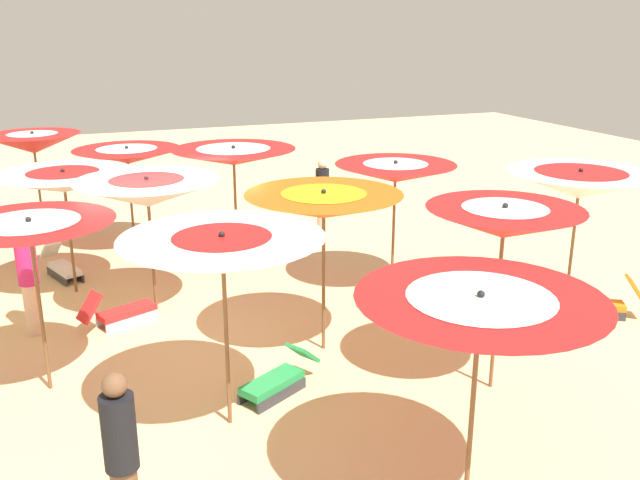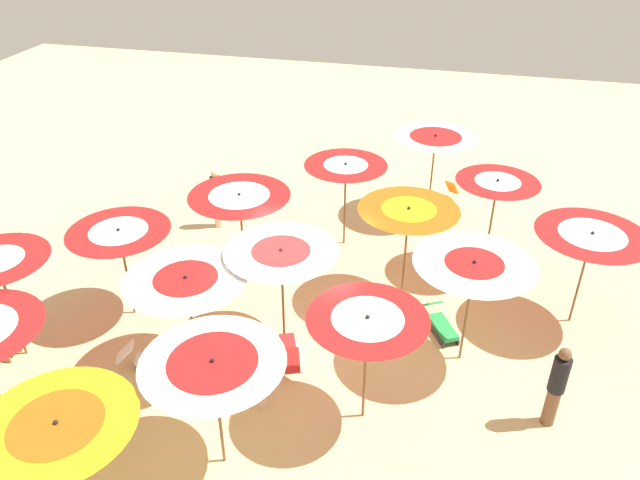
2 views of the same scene
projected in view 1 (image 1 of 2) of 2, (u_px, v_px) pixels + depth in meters
The scene contains 22 objects.
ground at pixel (172, 319), 11.08m from camera, with size 40.84×40.84×0.04m, color beige.
beach_umbrella_0 at pixel (579, 184), 10.64m from camera, with size 2.25×2.25×2.40m.
beach_umbrella_1 at pixel (395, 173), 11.68m from camera, with size 2.06×2.06×2.31m.
beach_umbrella_2 at pixel (234, 157), 12.54m from camera, with size 2.27×2.27×2.41m.
beach_umbrella_3 at pixel (127, 156), 13.83m from camera, with size 2.13×2.13×2.18m.
beach_umbrella_4 at pixel (33, 143), 14.51m from camera, with size 1.95×1.95×2.36m.
beach_umbrella_5 at pixel (504, 222), 8.32m from camera, with size 1.91×1.91×2.47m.
beach_umbrella_6 at pixel (324, 205), 9.39m from camera, with size 2.17×2.17×2.38m.
beach_umbrella_7 at pixel (147, 193), 10.66m from camera, with size 2.23×2.23×2.28m.
beach_umbrella_8 at pixel (64, 182), 11.55m from camera, with size 2.28×2.28×2.21m.
beach_umbrella_10 at pixel (480, 313), 6.16m from camera, with size 2.27×2.27×2.27m.
beach_umbrella_11 at pixel (223, 255), 7.54m from camera, with size 2.27×2.27×2.37m.
beach_umbrella_12 at pixel (30, 234), 8.31m from camera, with size 2.04×2.04×2.31m.
lounger_0 at pixel (36, 222), 15.64m from camera, with size 0.43×1.31×0.53m.
lounger_1 at pixel (223, 252), 13.63m from camera, with size 0.93×1.27×0.55m.
lounger_2 at pixel (62, 267), 12.78m from camera, with size 0.74×1.28×0.58m.
lounger_3 at pixel (277, 379), 8.76m from camera, with size 1.22×0.89×0.53m.
lounger_4 at pixel (604, 303), 11.07m from camera, with size 1.20×0.88×0.70m.
lounger_5 at pixel (121, 312), 10.76m from camera, with size 1.25×0.77×0.65m.
beachgoer_0 at pixel (29, 278), 10.24m from camera, with size 0.30×0.30×1.73m.
beachgoer_1 at pixel (122, 457), 6.02m from camera, with size 0.30×0.30×1.72m.
beachgoer_2 at pixel (322, 195), 15.20m from camera, with size 0.30×0.30×1.69m.
Camera 1 is at (-1.49, -10.35, 4.53)m, focal length 38.72 mm.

